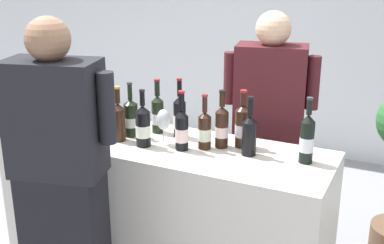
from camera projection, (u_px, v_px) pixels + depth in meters
name	position (u px, v px, depth m)	size (l,w,h in m)	color
wall_back	(289.00, 14.00, 4.88)	(8.00, 0.10, 2.80)	silver
counter	(163.00, 216.00, 2.95)	(1.93, 0.60, 0.94)	beige
wine_bottle_0	(58.00, 100.00, 3.18)	(0.08, 0.08, 0.33)	black
wine_bottle_1	(143.00, 126.00, 2.72)	(0.08, 0.08, 0.32)	black
wine_bottle_2	(118.00, 120.00, 2.80)	(0.08, 0.08, 0.32)	black
wine_bottle_3	(131.00, 118.00, 2.87)	(0.08, 0.08, 0.32)	black
wine_bottle_4	(249.00, 134.00, 2.59)	(0.08, 0.08, 0.32)	black
wine_bottle_5	(182.00, 129.00, 2.66)	(0.07, 0.07, 0.33)	black
wine_bottle_6	(222.00, 126.00, 2.70)	(0.07, 0.07, 0.32)	black
wine_bottle_7	(205.00, 130.00, 2.68)	(0.07, 0.07, 0.31)	black
wine_bottle_8	(243.00, 126.00, 2.71)	(0.08, 0.08, 0.32)	black
wine_bottle_9	(307.00, 139.00, 2.49)	(0.07, 0.07, 0.34)	black
wine_bottle_10	(180.00, 117.00, 2.85)	(0.07, 0.07, 0.35)	black
wine_bottle_11	(158.00, 113.00, 2.93)	(0.07, 0.07, 0.33)	black
wine_glass	(163.00, 121.00, 2.74)	(0.08, 0.08, 0.20)	silver
ice_bucket	(81.00, 112.00, 2.99)	(0.22, 0.22, 0.21)	silver
person_server	(267.00, 143.00, 3.19)	(0.58, 0.32, 1.64)	black
person_guest	(62.00, 195.00, 2.42)	(0.57, 0.34, 1.69)	black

